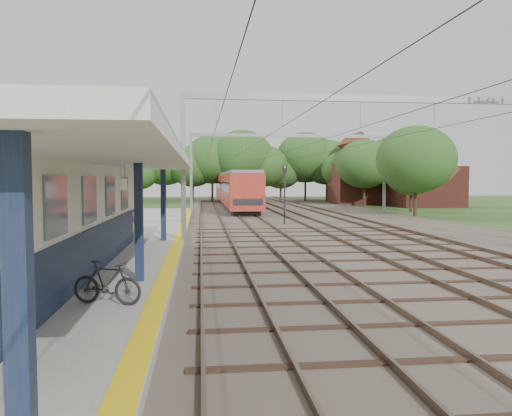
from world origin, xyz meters
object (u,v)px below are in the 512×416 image
bicycle (107,283)px  train (233,188)px  person (130,223)px  signal_post (285,189)px

bicycle → train: train is taller
person → bicycle: person is taller
bicycle → signal_post: (7.65, 21.63, 1.61)m
signal_post → bicycle: bearing=-92.8°
train → signal_post: size_ratio=8.82×
bicycle → signal_post: size_ratio=0.40×
bicycle → train: (5.80, 45.64, 1.25)m
bicycle → person: bearing=23.4°
train → signal_post: bearing=-85.6°
person → bicycle: 11.60m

